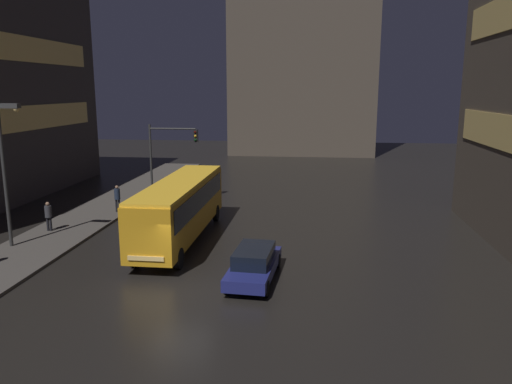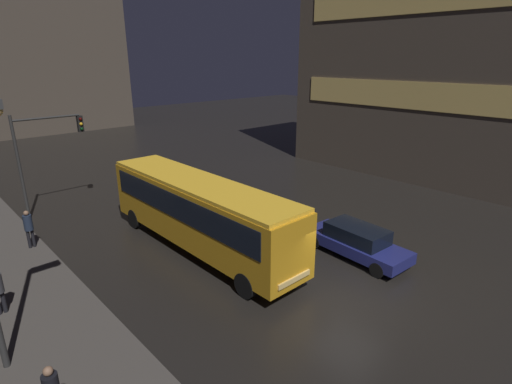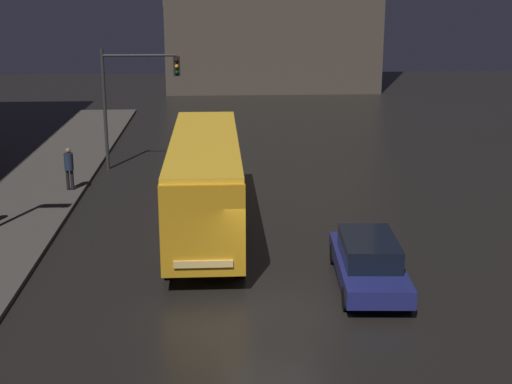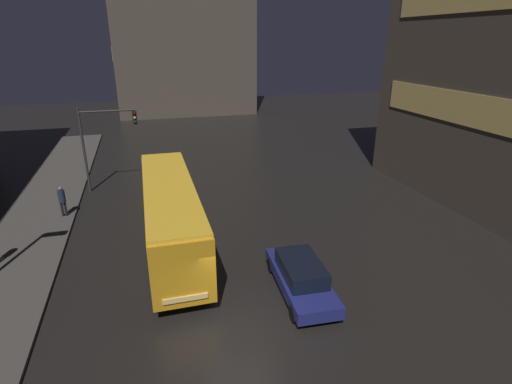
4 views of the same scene
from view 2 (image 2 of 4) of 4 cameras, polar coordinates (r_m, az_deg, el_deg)
The scene contains 8 objects.
ground_plane at distance 15.73m, azimuth 13.38°, elevation -14.35°, with size 120.00×120.00×0.00m, color black.
sidewalk_left at distance 19.05m, azimuth -31.81°, elevation -10.43°, with size 4.00×48.00×0.15m.
building_right_block at distance 33.75m, azimuth 25.81°, elevation 18.78°, with size 10.07×19.81×19.04m.
building_far_backdrop at distance 57.14m, azimuth -29.72°, elevation 20.23°, with size 18.07×12.00×24.47m.
bus_near at distance 18.05m, azimuth -8.17°, elevation -2.26°, with size 2.43×11.58×3.32m.
car_taxi at distance 18.32m, azimuth 14.13°, elevation -6.79°, with size 2.09×4.90×1.43m.
pedestrian_far at distance 20.82m, azimuth -29.74°, elevation -4.21°, with size 0.52×0.52×1.80m.
traffic_light_main at distance 24.61m, azimuth -28.09°, elevation 5.83°, with size 3.64×0.35×5.67m.
Camera 2 is at (-11.30, -6.96, 8.44)m, focal length 28.00 mm.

